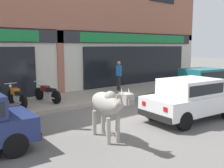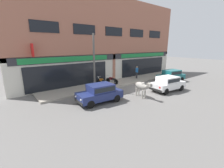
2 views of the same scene
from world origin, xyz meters
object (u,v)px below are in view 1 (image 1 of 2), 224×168
car_1 (201,81)px  motorcycle_1 (47,93)px  motorcycle_0 (17,96)px  pedestrian (119,73)px  cow (107,104)px  car_0 (190,97)px

car_1 → motorcycle_1: (-6.83, 3.21, -0.26)m
motorcycle_0 → pedestrian: bearing=1.7°
cow → car_0: size_ratio=0.57×
car_0 → motorcycle_1: 6.00m
car_0 → pedestrian: 5.64m
cow → motorcycle_1: 5.00m
motorcycle_1 → pedestrian: (4.31, 0.23, 0.60)m
car_0 → cow: bearing=175.4°
car_1 → motorcycle_1: car_1 is taller
car_0 → motorcycle_1: car_0 is taller
car_1 → pedestrian: pedestrian is taller
cow → motorcycle_1: (0.58, 4.95, -0.45)m
motorcycle_0 → motorcycle_1: same height
motorcycle_1 → motorcycle_0: bearing=177.6°
motorcycle_0 → motorcycle_1: (1.30, -0.06, 0.00)m
cow → motorcycle_0: cow is taller
cow → pedestrian: pedestrian is taller
motorcycle_1 → cow: bearing=-96.6°
car_0 → car_1: (3.89, 2.02, 0.00)m
car_0 → motorcycle_0: car_0 is taller
car_0 → pedestrian: pedestrian is taller
motorcycle_1 → pedestrian: size_ratio=1.13×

